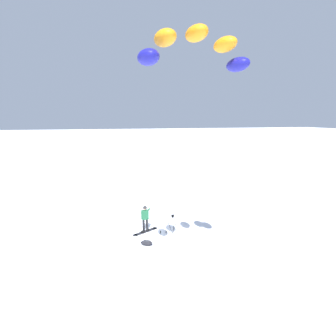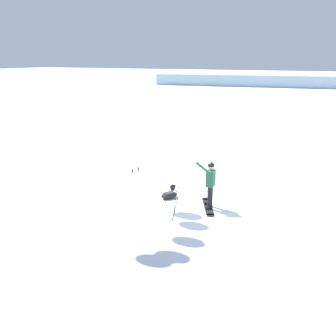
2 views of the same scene
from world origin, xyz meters
The scene contains 7 objects.
ground_plane centered at (0.00, 0.00, 0.00)m, with size 300.00×300.00×0.00m, color white.
snowboarder centered at (-0.01, 0.40, 1.03)m, with size 0.64×0.52×1.71m.
snowboard centered at (-0.07, 0.41, 0.02)m, with size 0.96×1.66×0.10m.
traction_kite centered at (-6.55, -0.39, 9.15)m, with size 1.36×3.76×1.24m.
gear_bag_large centered at (-1.70, 0.58, 0.12)m, with size 0.69×0.80×0.24m.
camera_tripod centered at (-0.73, -1.19, 0.89)m, with size 0.70×0.68×1.24m.
ski_poles centered at (-2.72, -0.16, 0.83)m, with size 0.29×0.34×1.25m.
Camera 1 is at (-14.21, 2.36, 7.02)m, focal length 26.04 mm.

